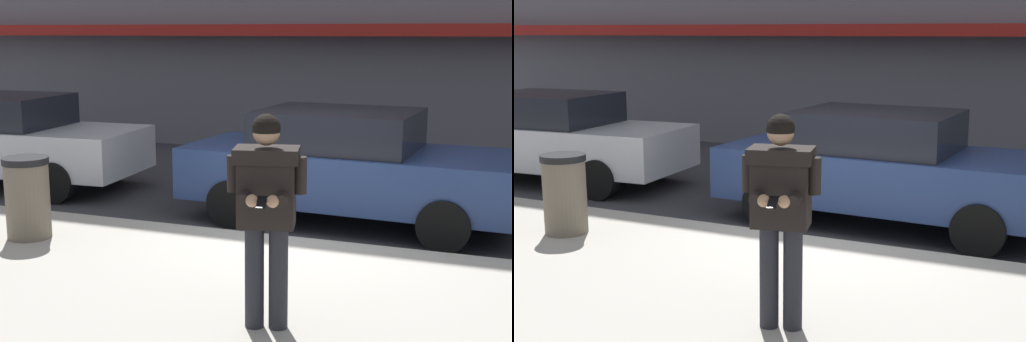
{
  "view_description": "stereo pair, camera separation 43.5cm",
  "coord_description": "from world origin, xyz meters",
  "views": [
    {
      "loc": [
        2.5,
        -8.13,
        2.59
      ],
      "look_at": [
        0.53,
        -2.92,
        1.49
      ],
      "focal_mm": 50.0,
      "sensor_mm": 36.0,
      "label": 1
    },
    {
      "loc": [
        2.9,
        -7.96,
        2.59
      ],
      "look_at": [
        0.53,
        -2.92,
        1.49
      ],
      "focal_mm": 50.0,
      "sensor_mm": 36.0,
      "label": 2
    }
  ],
  "objects": [
    {
      "name": "parked_sedan_near",
      "position": [
        -5.6,
        1.46,
        0.79
      ],
      "size": [
        4.6,
        2.13,
        1.54
      ],
      "color": "silver",
      "rests_on": "ground"
    },
    {
      "name": "trash_bin",
      "position": [
        -2.98,
        -1.36,
        0.63
      ],
      "size": [
        0.55,
        0.55,
        0.98
      ],
      "color": "#665B4C",
      "rests_on": "sidewalk"
    },
    {
      "name": "curb_paint_line",
      "position": [
        1.0,
        0.05,
        0.0
      ],
      "size": [
        28.0,
        0.12,
        0.01
      ],
      "primitive_type": "cube",
      "color": "silver",
      "rests_on": "ground"
    },
    {
      "name": "parked_sedan_mid",
      "position": [
        0.3,
        1.19,
        0.79
      ],
      "size": [
        4.58,
        2.09,
        1.54
      ],
      "color": "navy",
      "rests_on": "ground"
    },
    {
      "name": "ground_plane",
      "position": [
        0.0,
        0.0,
        0.0
      ],
      "size": [
        80.0,
        80.0,
        0.0
      ],
      "primitive_type": "plane",
      "color": "#333338"
    },
    {
      "name": "man_texting_on_phone",
      "position": [
        0.59,
        -2.85,
        1.25
      ],
      "size": [
        0.63,
        0.63,
        1.81
      ],
      "color": "#23232B",
      "rests_on": "sidewalk"
    }
  ]
}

